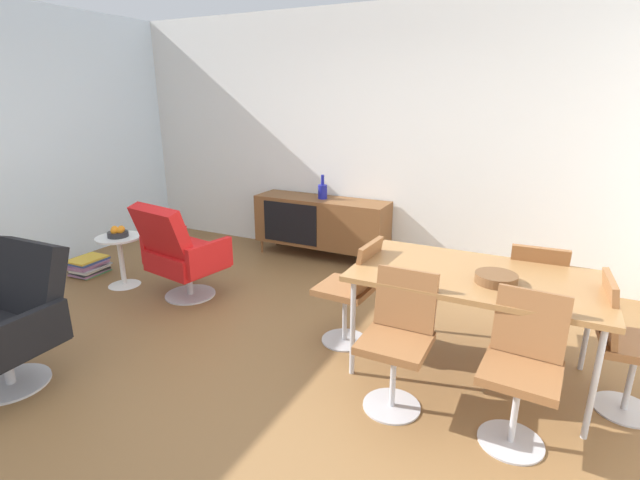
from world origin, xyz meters
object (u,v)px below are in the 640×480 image
at_px(wooden_bowl_on_table, 496,278).
at_px(magazine_stack, 89,266).
at_px(dining_chair_back_right, 534,291).
at_px(sideboard, 321,222).
at_px(armchair_black_shell, 8,318).
at_px(side_table_round, 121,255).
at_px(dining_table, 476,280).
at_px(dining_chair_front_right, 523,364).
at_px(vase_cobalt, 323,191).
at_px(fruit_bowl, 118,232).
at_px(dining_chair_near_window, 352,288).
at_px(dining_chair_front_left, 398,336).
at_px(dining_chair_far_end, 627,341).
at_px(lounge_chair_red, 180,252).

height_order(wooden_bowl_on_table, magazine_stack, wooden_bowl_on_table).
relative_size(dining_chair_back_right, magazine_stack, 2.17).
xyz_separation_m(sideboard, dining_chair_back_right, (2.37, -1.15, 0.03)).
height_order(armchair_black_shell, side_table_round, armchair_black_shell).
xyz_separation_m(sideboard, dining_table, (2.01, -1.71, 0.26)).
height_order(dining_table, dining_chair_back_right, dining_chair_back_right).
relative_size(dining_table, magazine_stack, 4.06).
bearing_deg(magazine_stack, dining_chair_front_right, -8.26).
bearing_deg(vase_cobalt, wooden_bowl_on_table, -40.54).
height_order(dining_table, fruit_bowl, dining_table).
relative_size(armchair_black_shell, side_table_round, 1.82).
xyz_separation_m(dining_chair_near_window, dining_chair_front_left, (0.54, -0.56, 0.00)).
xyz_separation_m(wooden_bowl_on_table, dining_chair_back_right, (0.22, 0.67, -0.30)).
distance_m(dining_chair_far_end, magazine_stack, 4.94).
bearing_deg(vase_cobalt, dining_table, -40.61).
distance_m(dining_chair_back_right, dining_chair_near_window, 1.36).
xyz_separation_m(armchair_black_shell, side_table_round, (-0.71, 1.51, -0.15)).
xyz_separation_m(dining_table, armchair_black_shell, (-2.72, -1.49, -0.23)).
relative_size(dining_table, dining_chair_front_right, 1.87).
bearing_deg(side_table_round, fruit_bowl, -20.65).
height_order(dining_chair_back_right, side_table_round, dining_chair_back_right).
bearing_deg(side_table_round, lounge_chair_red, 2.62).
bearing_deg(side_table_round, dining_chair_front_left, -10.67).
distance_m(dining_chair_back_right, dining_chair_front_left, 1.32).
relative_size(wooden_bowl_on_table, armchair_black_shell, 0.27).
xyz_separation_m(wooden_bowl_on_table, dining_chair_front_left, (-0.48, -0.45, -0.30)).
relative_size(dining_chair_back_right, side_table_round, 1.65).
relative_size(lounge_chair_red, fruit_bowl, 4.73).
bearing_deg(dining_chair_front_right, dining_chair_near_window, 155.90).
bearing_deg(dining_table, dining_chair_back_right, 57.75).
bearing_deg(armchair_black_shell, side_table_round, 115.31).
xyz_separation_m(dining_table, lounge_chair_red, (-2.66, 0.06, -0.23)).
bearing_deg(vase_cobalt, dining_chair_near_window, -57.14).
bearing_deg(sideboard, fruit_bowl, -130.09).
bearing_deg(dining_chair_near_window, dining_table, 0.19).
bearing_deg(armchair_black_shell, dining_chair_far_end, 22.30).
bearing_deg(dining_chair_front_left, sideboard, 126.27).
relative_size(dining_chair_far_end, armchair_black_shell, 0.90).
bearing_deg(dining_table, vase_cobalt, 139.39).
height_order(vase_cobalt, dining_chair_front_right, vase_cobalt).
xyz_separation_m(sideboard, lounge_chair_red, (-0.65, -1.65, 0.03)).
relative_size(wooden_bowl_on_table, dining_chair_back_right, 0.30).
xyz_separation_m(vase_cobalt, dining_chair_back_right, (2.35, -1.15, -0.34)).
height_order(dining_chair_near_window, dining_chair_far_end, same).
distance_m(dining_chair_near_window, side_table_round, 2.55).
height_order(vase_cobalt, side_table_round, vase_cobalt).
relative_size(sideboard, dining_chair_back_right, 1.87).
relative_size(sideboard, wooden_bowl_on_table, 6.15).
height_order(dining_chair_far_end, side_table_round, dining_chair_far_end).
bearing_deg(lounge_chair_red, sideboard, 68.60).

